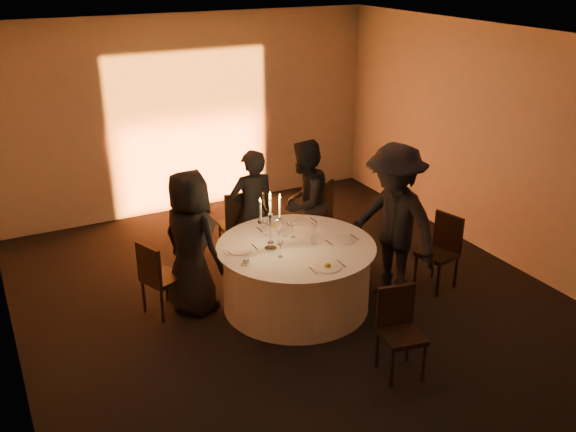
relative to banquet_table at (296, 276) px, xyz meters
name	(u,v)px	position (x,y,z in m)	size (l,w,h in m)	color
floor	(296,305)	(0.00, 0.00, -0.38)	(7.00, 7.00, 0.00)	black
ceiling	(297,41)	(0.00, 0.00, 2.62)	(7.00, 7.00, 0.00)	silver
wall_back	(189,115)	(0.00, 3.50, 1.12)	(7.00, 7.00, 0.00)	#A4A099
wall_front	(556,352)	(0.00, -3.50, 1.12)	(7.00, 7.00, 0.00)	#A4A099
wall_right	(504,147)	(3.00, 0.00, 1.12)	(7.00, 7.00, 0.00)	#A4A099
uplighter_fixture	(201,209)	(0.00, 3.20, -0.33)	(0.25, 0.12, 0.10)	black
banquet_table	(296,276)	(0.00, 0.00, 0.00)	(1.80, 1.80, 0.77)	black
chair_left	(157,275)	(-1.46, 0.53, 0.11)	(0.50, 0.50, 0.88)	black
chair_back_left	(240,222)	(-0.14, 1.29, 0.20)	(0.49, 0.49, 1.03)	black
chair_back_right	(317,215)	(0.87, 1.05, 0.20)	(0.63, 0.63, 1.03)	black
chair_right	(442,247)	(1.80, -0.37, 0.13)	(0.48, 0.48, 0.91)	black
chair_front	(399,326)	(0.30, -1.55, 0.11)	(0.45, 0.45, 0.88)	black
guest_left	(191,242)	(-1.07, 0.48, 0.45)	(0.82, 0.53, 1.67)	black
guest_back_left	(253,211)	(-0.06, 1.06, 0.42)	(0.59, 0.38, 1.61)	black
guest_back_right	(304,203)	(0.61, 0.94, 0.45)	(0.81, 0.63, 1.66)	black
guest_right	(393,223)	(1.10, -0.30, 0.56)	(1.21, 0.70, 1.88)	black
plate_left	(241,250)	(-0.61, 0.15, 0.39)	(0.36, 0.28, 0.01)	white
plate_back_left	(273,227)	(-0.02, 0.55, 0.40)	(0.36, 0.29, 0.08)	white
plate_back_right	(301,222)	(0.35, 0.52, 0.39)	(0.35, 0.25, 0.01)	white
plate_right	(342,240)	(0.52, -0.13, 0.39)	(0.36, 0.28, 0.01)	white
plate_front	(327,266)	(0.03, -0.63, 0.40)	(0.36, 0.29, 0.08)	white
coffee_cup	(246,261)	(-0.69, -0.17, 0.42)	(0.11, 0.11, 0.07)	white
candelabra	(270,230)	(-0.30, 0.03, 0.63)	(0.29, 0.14, 0.69)	silver
wine_glass_a	(280,245)	(-0.29, -0.18, 0.52)	(0.07, 0.07, 0.19)	white
wine_glass_b	(265,225)	(-0.19, 0.39, 0.52)	(0.07, 0.07, 0.19)	white
wine_glass_c	(279,233)	(-0.16, 0.10, 0.52)	(0.07, 0.07, 0.19)	white
wine_glass_d	(285,225)	(-0.01, 0.27, 0.52)	(0.07, 0.07, 0.19)	white
wine_glass_e	(315,227)	(0.27, 0.07, 0.52)	(0.07, 0.07, 0.19)	white
wine_glass_f	(293,226)	(0.07, 0.20, 0.52)	(0.07, 0.07, 0.19)	white
tumbler_a	(314,240)	(0.20, -0.06, 0.43)	(0.07, 0.07, 0.09)	white
tumbler_b	(284,228)	(0.04, 0.39, 0.43)	(0.07, 0.07, 0.09)	white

